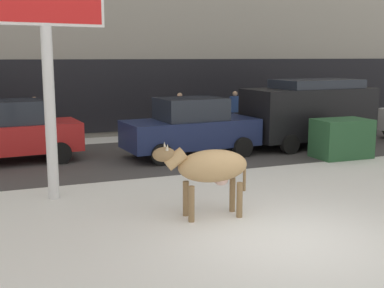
{
  "coord_description": "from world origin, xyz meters",
  "views": [
    {
      "loc": [
        -4.58,
        -6.99,
        3.12
      ],
      "look_at": [
        -0.36,
        3.64,
        1.1
      ],
      "focal_mm": 46.71,
      "sensor_mm": 36.0,
      "label": 1
    }
  ],
  "objects": [
    {
      "name": "pedestrian_far_left",
      "position": [
        -3.29,
        11.08,
        0.88
      ],
      "size": [
        0.36,
        0.24,
        1.73
      ],
      "color": "#282833",
      "rests_on": "ground"
    },
    {
      "name": "ground_plane",
      "position": [
        0.0,
        0.0,
        0.0
      ],
      "size": [
        120.0,
        120.0,
        0.0
      ],
      "primitive_type": "plane",
      "color": "white"
    },
    {
      "name": "car_red_sedan",
      "position": [
        -4.31,
        8.54,
        0.91
      ],
      "size": [
        4.32,
        2.23,
        1.84
      ],
      "color": "red",
      "rests_on": "ground"
    },
    {
      "name": "cow_tan",
      "position": [
        -0.79,
        1.65,
        0.99
      ],
      "size": [
        1.92,
        0.73,
        1.54
      ],
      "color": "tan",
      "rests_on": "ground"
    },
    {
      "name": "pedestrian_near_billboard",
      "position": [
        4.46,
        11.08,
        0.88
      ],
      "size": [
        0.36,
        0.24,
        1.73
      ],
      "color": "#282833",
      "rests_on": "ground"
    },
    {
      "name": "car_navy_sedan",
      "position": [
        1.1,
        7.42,
        0.91
      ],
      "size": [
        4.32,
        2.23,
        1.84
      ],
      "color": "#19234C",
      "rests_on": "ground"
    },
    {
      "name": "pedestrian_by_cars",
      "position": [
        2.09,
        11.08,
        0.88
      ],
      "size": [
        0.36,
        0.24,
        1.73
      ],
      "color": "#282833",
      "rests_on": "ground"
    },
    {
      "name": "dumpster",
      "position": [
        5.38,
        5.5,
        0.6
      ],
      "size": [
        1.72,
        1.13,
        1.2
      ],
      "primitive_type": "cube",
      "rotation": [
        0.0,
        0.0,
        -0.01
      ],
      "color": "#285633",
      "rests_on": "ground"
    },
    {
      "name": "car_black_van",
      "position": [
        5.65,
        7.64,
        1.24
      ],
      "size": [
        4.73,
        2.39,
        2.32
      ],
      "color": "black",
      "rests_on": "ground"
    },
    {
      "name": "road_strip",
      "position": [
        0.0,
        7.95,
        0.0
      ],
      "size": [
        60.0,
        5.6,
        0.01
      ],
      "primitive_type": "cube",
      "color": "#423F3F",
      "rests_on": "ground"
    }
  ]
}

